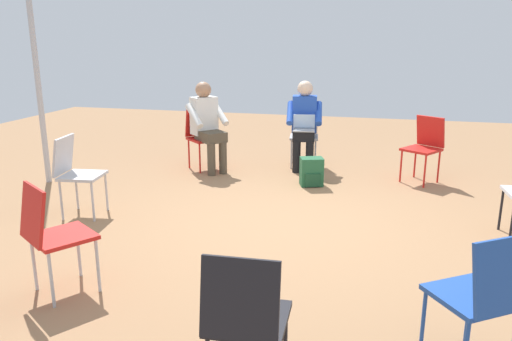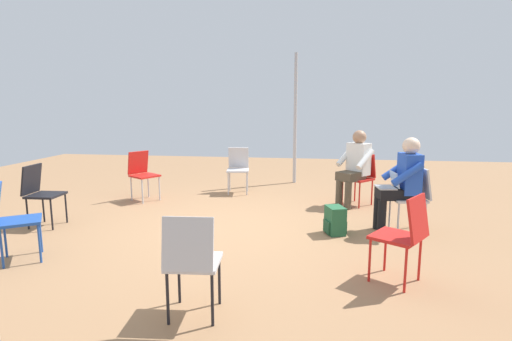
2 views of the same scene
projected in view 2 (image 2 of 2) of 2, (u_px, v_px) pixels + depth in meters
The scene contains 13 objects.
ground_plane at pixel (229, 227), 5.44m from camera, with size 14.31×14.31×0.00m, color #99704C.
chair_north at pixel (192, 258), 3.04m from camera, with size 0.43×0.47×0.85m.
chair_west at pixel (414, 194), 5.20m from camera, with size 0.48×0.45×0.85m.
chair_southwest at pixel (361, 175), 6.62m from camera, with size 0.58×0.59×0.85m.
chair_east at pixel (40, 191), 5.42m from camera, with size 0.45×0.42×0.85m.
chair_southeast at pixel (142, 172), 6.92m from camera, with size 0.58×0.57×0.85m.
chair_northwest at pixel (404, 232), 3.66m from camera, with size 0.58×0.57×0.85m.
chair_northeast at pixel (11, 216), 4.18m from camera, with size 0.58×0.57×0.85m.
chair_south at pixel (238, 167), 7.51m from camera, with size 0.45×0.48×0.85m.
person_with_laptop at pixel (402, 180), 5.16m from camera, with size 0.56×0.54×1.24m.
person_in_white at pixel (355, 164), 6.48m from camera, with size 0.63×0.63×1.24m.
backpack_near_laptop_user at pixel (335, 222), 5.14m from camera, with size 0.30×0.33×0.36m.
tent_pole_far at pixel (295, 119), 8.31m from camera, with size 0.07×0.07×2.69m, color #B2B2B7.
Camera 2 is at (-1.11, 5.13, 1.66)m, focal length 28.00 mm.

